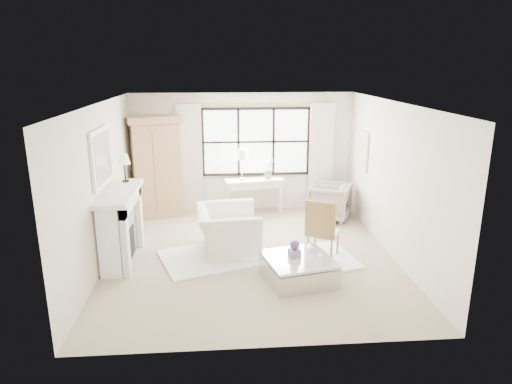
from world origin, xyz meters
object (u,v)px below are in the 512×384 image
(armoire, at_px, (156,166))
(coffee_table, at_px, (298,269))
(club_armchair, at_px, (228,230))
(console_table, at_px, (254,196))

(armoire, relative_size, coffee_table, 1.87)
(club_armchair, bearing_deg, coffee_table, -142.70)
(armoire, height_order, console_table, armoire)
(armoire, xyz_separation_m, coffee_table, (2.62, -3.43, -0.96))
(armoire, xyz_separation_m, console_table, (2.18, -0.01, -0.74))
(console_table, bearing_deg, coffee_table, -92.44)
(club_armchair, xyz_separation_m, coffee_table, (1.08, -1.24, -0.22))
(console_table, distance_m, coffee_table, 3.46)
(console_table, relative_size, club_armchair, 1.09)
(armoire, xyz_separation_m, club_armchair, (1.53, -2.19, -0.73))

